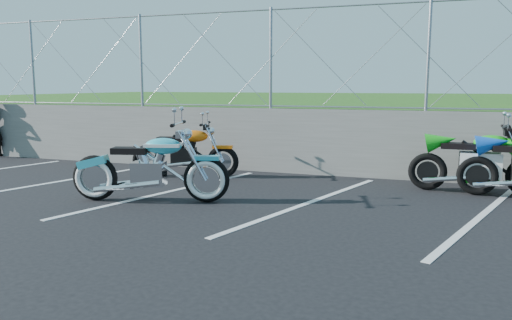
% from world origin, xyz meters
% --- Properties ---
extents(ground, '(90.00, 90.00, 0.00)m').
position_xyz_m(ground, '(0.00, 0.00, 0.00)').
color(ground, black).
rests_on(ground, ground).
extents(retaining_wall, '(30.00, 0.22, 1.30)m').
position_xyz_m(retaining_wall, '(0.00, 3.50, 0.65)').
color(retaining_wall, '#63645F').
rests_on(retaining_wall, ground).
extents(grass_field, '(30.00, 20.00, 1.30)m').
position_xyz_m(grass_field, '(0.00, 13.50, 0.65)').
color(grass_field, '#204D14').
rests_on(grass_field, ground).
extents(chain_link_fence, '(28.00, 0.03, 2.00)m').
position_xyz_m(chain_link_fence, '(0.00, 3.50, 2.30)').
color(chain_link_fence, gray).
rests_on(chain_link_fence, retaining_wall).
extents(parking_lines, '(18.29, 4.31, 0.01)m').
position_xyz_m(parking_lines, '(1.20, 1.00, 0.00)').
color(parking_lines, silver).
rests_on(parking_lines, ground).
extents(cruiser_turquoise, '(2.40, 0.86, 1.22)m').
position_xyz_m(cruiser_turquoise, '(0.11, 0.32, 0.49)').
color(cruiser_turquoise, black).
rests_on(cruiser_turquoise, ground).
extents(naked_orange, '(2.09, 0.72, 1.06)m').
position_xyz_m(naked_orange, '(-0.35, 2.36, 0.45)').
color(naked_orange, black).
rests_on(naked_orange, ground).
extents(sportbike_green, '(2.14, 0.76, 1.11)m').
position_xyz_m(sportbike_green, '(4.87, 2.60, 0.48)').
color(sportbike_green, black).
rests_on(sportbike_green, ground).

